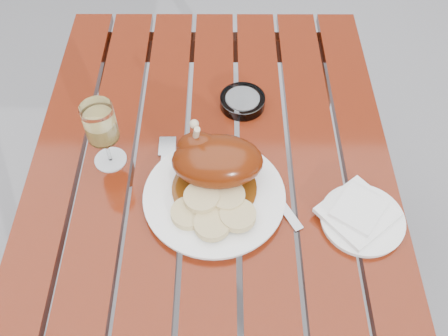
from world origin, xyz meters
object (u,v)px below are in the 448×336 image
Objects in this scene: wine_glass at (104,136)px; dinner_plate at (214,197)px; ashtray at (242,101)px; table at (214,263)px; side_plate at (362,220)px.

dinner_plate is at bearing -24.14° from wine_glass.
wine_glass is 1.53× the size of ashtray.
table is 4.07× the size of dinner_plate.
ashtray is at bearing 125.58° from side_plate.
side_plate is (0.30, -0.05, -0.00)m from dinner_plate.
dinner_plate is 0.28m from ashtray.
wine_glass reaches higher than side_plate.
ashtray reaches higher than side_plate.
wine_glass reaches higher than table.
dinner_plate is at bearing -79.21° from table.
side_plate is at bearing -54.42° from ashtray.
side_plate is 1.57× the size of ashtray.
wine_glass is 0.35m from ashtray.
dinner_plate is 1.73× the size of side_plate.
table is 11.05× the size of ashtray.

